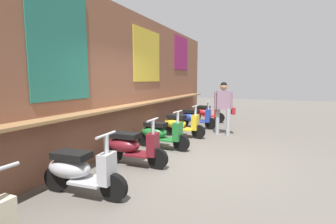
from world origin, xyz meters
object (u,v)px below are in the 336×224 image
at_px(scooter_blue, 194,117).
at_px(shopper_with_handbag, 224,103).
at_px(scooter_green, 160,133).
at_px(scooter_maroon, 131,146).
at_px(scooter_yellow, 180,124).
at_px(scooter_red, 206,112).
at_px(scooter_silver, 79,170).

xyz_separation_m(scooter_blue, shopper_with_handbag, (-0.68, -1.14, 0.60)).
bearing_deg(shopper_with_handbag, scooter_green, 133.66).
relative_size(scooter_blue, shopper_with_handbag, 0.86).
bearing_deg(scooter_maroon, scooter_yellow, 87.88).
bearing_deg(scooter_blue, scooter_maroon, -92.25).
distance_m(scooter_maroon, scooter_green, 1.35).
bearing_deg(scooter_blue, scooter_yellow, -92.25).
bearing_deg(scooter_maroon, shopper_with_handbag, 69.92).
bearing_deg(scooter_maroon, scooter_red, 87.88).
xyz_separation_m(scooter_yellow, shopper_with_handbag, (0.76, -1.14, 0.60)).
relative_size(scooter_maroon, scooter_red, 1.00).
distance_m(scooter_silver, scooter_yellow, 4.20).
bearing_deg(scooter_silver, scooter_green, 85.62).
height_order(scooter_green, scooter_yellow, same).
bearing_deg(shopper_with_handbag, scooter_blue, 40.68).
relative_size(scooter_silver, scooter_blue, 1.00).
bearing_deg(shopper_with_handbag, scooter_silver, 148.45).
distance_m(scooter_red, shopper_with_handbag, 2.53).
bearing_deg(scooter_red, scooter_yellow, -85.44).
bearing_deg(scooter_green, scooter_yellow, 93.41).
distance_m(scooter_silver, scooter_green, 2.79).
xyz_separation_m(scooter_maroon, scooter_red, (5.70, -0.00, 0.00)).
xyz_separation_m(scooter_blue, scooter_red, (1.50, -0.00, 0.00)).
relative_size(scooter_maroon, scooter_green, 1.00).
bearing_deg(scooter_green, scooter_blue, 93.41).
bearing_deg(scooter_yellow, scooter_maroon, -87.21).
bearing_deg(scooter_yellow, scooter_red, 92.79).
distance_m(scooter_yellow, shopper_with_handbag, 1.50).
bearing_deg(scooter_silver, shopper_with_handbag, 72.66).
bearing_deg(shopper_with_handbag, scooter_maroon, 143.45).
xyz_separation_m(scooter_silver, shopper_with_handbag, (4.96, -1.14, 0.60)).
bearing_deg(scooter_maroon, scooter_silver, -92.11).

